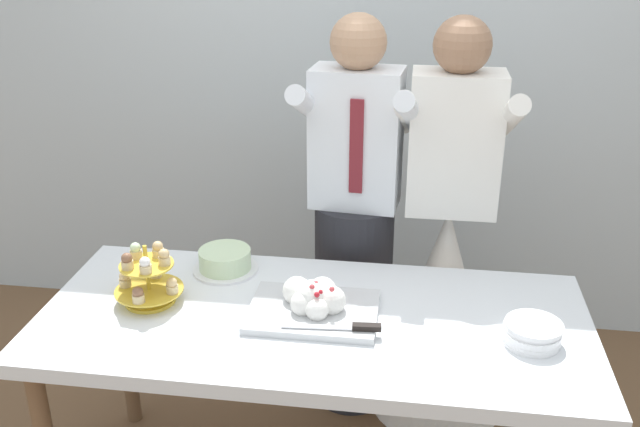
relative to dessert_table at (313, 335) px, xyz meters
name	(u,v)px	position (x,y,z in m)	size (l,w,h in m)	color
rear_wall	(356,36)	(0.00, 1.37, 0.75)	(5.20, 0.10, 2.90)	silver
dessert_table	(313,335)	(0.00, 0.00, 0.00)	(1.80, 0.80, 0.78)	silver
cupcake_stand	(148,278)	(-0.56, 0.01, 0.16)	(0.23, 0.23, 0.21)	gold
main_cake_tray	(315,303)	(0.00, 0.01, 0.12)	(0.44, 0.31, 0.13)	silver
plate_stack	(532,333)	(0.69, -0.06, 0.11)	(0.18, 0.18, 0.07)	white
round_cake	(225,261)	(-0.37, 0.27, 0.11)	(0.24, 0.24, 0.08)	white
person_groom	(354,243)	(0.08, 0.62, 0.05)	(0.50, 0.53, 1.66)	#232328
person_bride	(443,286)	(0.45, 0.61, -0.12)	(0.56, 0.56, 1.66)	white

